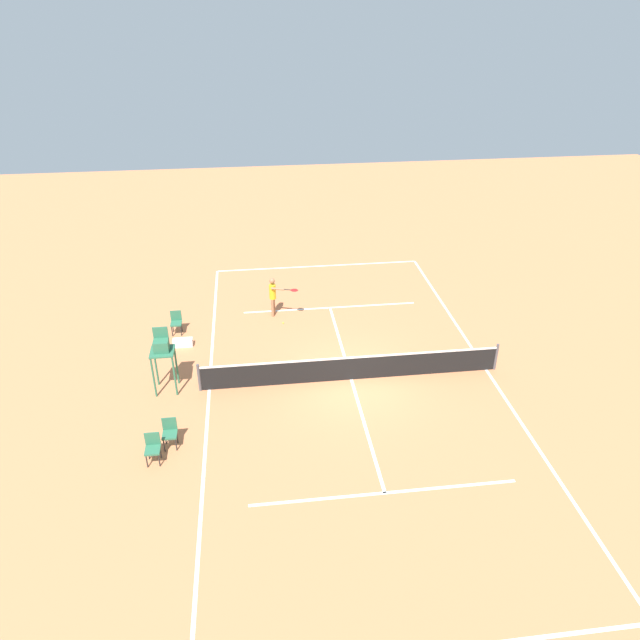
% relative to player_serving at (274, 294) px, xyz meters
% --- Properties ---
extents(ground_plane, '(60.00, 60.00, 0.00)m').
position_rel_player_serving_xyz_m(ground_plane, '(-2.46, 5.13, -1.04)').
color(ground_plane, '#D37A4C').
extents(court_lines, '(10.19, 20.20, 0.01)m').
position_rel_player_serving_xyz_m(court_lines, '(-2.46, 5.13, -1.04)').
color(court_lines, white).
rests_on(court_lines, ground).
extents(tennis_net, '(10.79, 0.10, 1.07)m').
position_rel_player_serving_xyz_m(tennis_net, '(-2.46, 5.13, -0.55)').
color(tennis_net, '#4C4C51').
rests_on(tennis_net, ground).
extents(player_serving, '(1.22, 0.87, 1.75)m').
position_rel_player_serving_xyz_m(player_serving, '(0.00, 0.00, 0.00)').
color(player_serving, '#9E704C').
rests_on(player_serving, ground).
extents(tennis_ball, '(0.07, 0.07, 0.07)m').
position_rel_player_serving_xyz_m(tennis_ball, '(-0.31, 0.76, -1.01)').
color(tennis_ball, '#CCE033').
rests_on(tennis_ball, ground).
extents(umpire_chair, '(0.80, 0.80, 2.41)m').
position_rel_player_serving_xyz_m(umpire_chair, '(4.02, 4.93, 0.56)').
color(umpire_chair, '#2D6B4C').
rests_on(umpire_chair, ground).
extents(courtside_chair_near, '(0.44, 0.46, 0.95)m').
position_rel_player_serving_xyz_m(courtside_chair_near, '(4.04, 8.55, -0.51)').
color(courtside_chair_near, '#262626').
rests_on(courtside_chair_near, ground).
extents(courtside_chair_mid, '(0.44, 0.46, 0.95)m').
position_rel_player_serving_xyz_m(courtside_chair_mid, '(4.02, 0.99, -0.51)').
color(courtside_chair_mid, '#262626').
rests_on(courtside_chair_mid, ground).
extents(courtside_chair_far, '(0.44, 0.46, 0.95)m').
position_rel_player_serving_xyz_m(courtside_chair_far, '(3.61, 7.91, -0.51)').
color(courtside_chair_far, '#262626').
rests_on(courtside_chair_far, ground).
extents(equipment_bag, '(0.76, 0.32, 0.30)m').
position_rel_player_serving_xyz_m(equipment_bag, '(3.72, 2.05, -0.89)').
color(equipment_bag, white).
rests_on(equipment_bag, ground).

